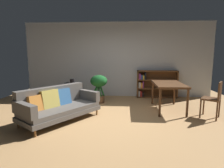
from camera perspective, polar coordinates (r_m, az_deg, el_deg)
ground_plane at (r=4.41m, az=0.17°, el=-11.20°), size 8.16×8.16×0.00m
back_wall_panel at (r=6.84m, az=1.69°, el=7.52°), size 6.80×0.10×2.70m
fabric_couch at (r=4.50m, az=-16.51°, el=-6.13°), size 1.71×1.96×0.78m
media_console at (r=6.21m, az=-11.97°, el=-2.93°), size 0.40×1.10×0.52m
open_laptop at (r=6.39m, az=-12.27°, el=-0.03°), size 0.43×0.36×0.07m
desk_speaker at (r=5.93m, az=-12.19°, el=0.35°), size 0.16×0.16×0.26m
potted_floor_plant at (r=5.90m, az=-4.09°, el=-0.20°), size 0.54×0.54×0.90m
dining_table at (r=5.30m, az=17.12°, el=-0.62°), size 0.76×1.32×0.76m
dining_chair_near at (r=5.05m, az=29.09°, el=-3.69°), size 0.54×0.53×0.90m
bookshelf at (r=6.83m, az=13.03°, el=0.02°), size 1.43×0.28×0.98m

